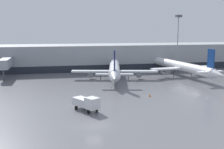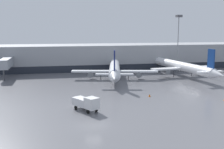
% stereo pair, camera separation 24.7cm
% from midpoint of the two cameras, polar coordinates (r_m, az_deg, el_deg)
% --- Properties ---
extents(ground_plane, '(320.00, 320.00, 0.00)m').
position_cam_midpoint_polar(ground_plane, '(44.76, -3.81, -10.28)').
color(ground_plane, slate).
extents(terminal_building, '(160.00, 28.29, 9.00)m').
position_cam_midpoint_polar(terminal_building, '(104.39, -8.52, 3.50)').
color(terminal_building, '#9EA0A5').
rests_on(terminal_building, ground_plane).
extents(parked_jet_1, '(20.36, 39.09, 9.60)m').
position_cam_midpoint_polar(parked_jet_1, '(90.65, 13.85, 1.62)').
color(parked_jet_1, white).
rests_on(parked_jet_1, ground_plane).
extents(parked_jet_2, '(25.40, 33.67, 9.53)m').
position_cam_midpoint_polar(parked_jet_2, '(83.06, 0.42, 1.04)').
color(parked_jet_2, silver).
rests_on(parked_jet_2, ground_plane).
extents(service_truck_1, '(4.83, 6.11, 2.75)m').
position_cam_midpoint_polar(service_truck_1, '(52.04, -5.31, -5.70)').
color(service_truck_1, silver).
rests_on(service_truck_1, ground_plane).
extents(traffic_cone_0, '(0.49, 0.49, 0.58)m').
position_cam_midpoint_polar(traffic_cone_0, '(63.13, 7.56, -4.21)').
color(traffic_cone_0, orange).
rests_on(traffic_cone_0, ground_plane).
extents(apron_light_mast_1, '(1.80, 1.80, 19.48)m').
position_cam_midpoint_polar(apron_light_mast_1, '(99.48, 13.23, 9.27)').
color(apron_light_mast_1, gray).
rests_on(apron_light_mast_1, ground_plane).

